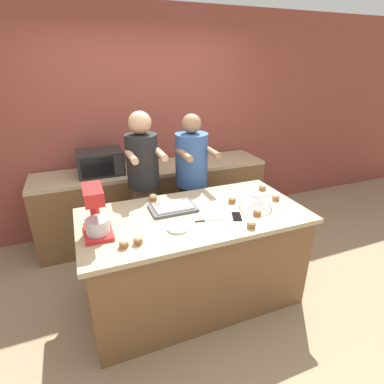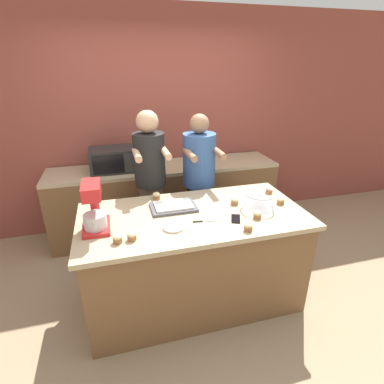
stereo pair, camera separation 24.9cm
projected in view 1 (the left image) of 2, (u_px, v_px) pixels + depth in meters
name	position (u px, v px, depth m)	size (l,w,h in m)	color
ground_plane	(194.00, 296.00, 2.88)	(16.00, 16.00, 0.00)	#937A5B
back_wall	(145.00, 124.00, 3.76)	(10.00, 0.06, 2.70)	brown
island_counter	(194.00, 257.00, 2.70)	(1.90, 0.95, 0.89)	brown
back_counter	(156.00, 200.00, 3.82)	(2.80, 0.60, 0.90)	brown
person_left	(144.00, 188.00, 3.07)	(0.33, 0.50, 1.66)	brown
person_right	(192.00, 185.00, 3.26)	(0.35, 0.51, 1.60)	#232328
stand_mixer	(96.00, 214.00, 2.16)	(0.20, 0.30, 0.38)	red
mixing_bowl	(257.00, 197.00, 2.66)	(0.29, 0.29, 0.14)	#BCBCC1
baking_tray	(173.00, 207.00, 2.59)	(0.39, 0.26, 0.04)	#4C4C51
microwave_oven	(100.00, 162.00, 3.38)	(0.50, 0.37, 0.27)	black
cell_phone	(237.00, 216.00, 2.47)	(0.12, 0.16, 0.01)	black
small_plate	(178.00, 228.00, 2.29)	(0.16, 0.16, 0.02)	white
knife	(207.00, 220.00, 2.41)	(0.22, 0.05, 0.01)	#BCBCC1
cupcake_0	(276.00, 196.00, 2.77)	(0.07, 0.07, 0.07)	#9E6038
cupcake_1	(124.00, 243.00, 2.06)	(0.07, 0.07, 0.07)	#9E6038
cupcake_2	(257.00, 211.00, 2.49)	(0.07, 0.07, 0.07)	#9E6038
cupcake_3	(251.00, 224.00, 2.30)	(0.07, 0.07, 0.07)	#9E6038
cupcake_4	(153.00, 197.00, 2.75)	(0.07, 0.07, 0.07)	#9E6038
cupcake_5	(232.00, 199.00, 2.72)	(0.07, 0.07, 0.07)	#9E6038
cupcake_6	(263.00, 187.00, 2.99)	(0.07, 0.07, 0.07)	#9E6038
cupcake_7	(138.00, 239.00, 2.10)	(0.07, 0.07, 0.07)	#9E6038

